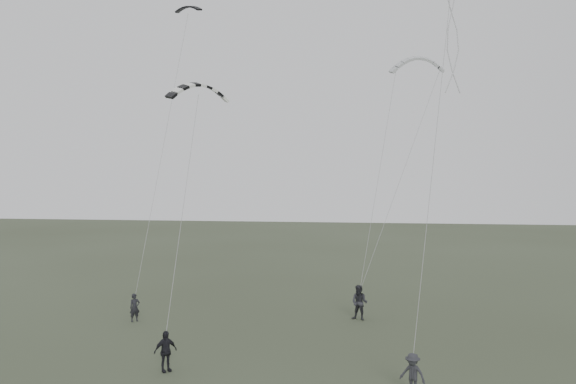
# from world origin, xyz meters

# --- Properties ---
(ground) EXTENTS (140.00, 140.00, 0.00)m
(ground) POSITION_xyz_m (0.00, 0.00, 0.00)
(ground) COLOR #373E2A
(ground) RESTS_ON ground
(flyer_left) EXTENTS (0.67, 0.65, 1.55)m
(flyer_left) POSITION_xyz_m (-7.38, 6.58, 0.78)
(flyer_left) COLOR black
(flyer_left) RESTS_ON ground
(flyer_right) EXTENTS (1.16, 1.04, 1.96)m
(flyer_right) POSITION_xyz_m (5.00, 8.49, 0.98)
(flyer_right) COLOR #25252A
(flyer_right) RESTS_ON ground
(flyer_center) EXTENTS (1.01, 0.98, 1.70)m
(flyer_center) POSITION_xyz_m (-2.98, -0.75, 0.85)
(flyer_center) COLOR black
(flyer_center) RESTS_ON ground
(flyer_far) EXTENTS (1.16, 0.99, 1.55)m
(flyer_far) POSITION_xyz_m (6.97, -1.92, 0.78)
(flyer_far) COLOR #28282D
(flyer_far) RESTS_ON ground
(kite_dark_small) EXTENTS (1.75, 0.98, 0.64)m
(kite_dark_small) POSITION_xyz_m (-5.55, 10.86, 18.46)
(kite_dark_small) COLOR black
(kite_dark_small) RESTS_ON flyer_left
(kite_pale_large) EXTENTS (3.55, 1.43, 1.65)m
(kite_pale_large) POSITION_xyz_m (8.65, 14.38, 15.67)
(kite_pale_large) COLOR #B8BBBE
(kite_pale_large) RESTS_ON flyer_right
(kite_striped) EXTENTS (3.45, 2.93, 1.48)m
(kite_striped) POSITION_xyz_m (-3.76, 6.92, 13.06)
(kite_striped) COLOR black
(kite_striped) RESTS_ON flyer_center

